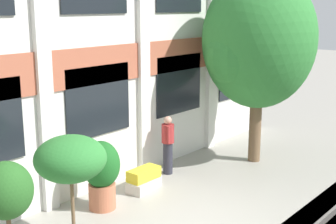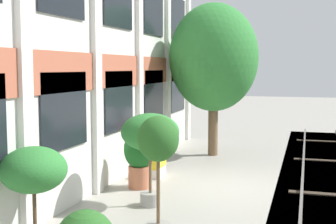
% 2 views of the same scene
% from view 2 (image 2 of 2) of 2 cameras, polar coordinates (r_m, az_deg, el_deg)
% --- Properties ---
extents(ground_plane, '(80.00, 80.00, 0.00)m').
position_cam_2_polar(ground_plane, '(12.89, 6.08, -8.94)').
color(ground_plane, '#9E998E').
extents(apartment_facade, '(15.91, 0.64, 8.25)m').
position_cam_2_polar(apartment_facade, '(13.43, -7.05, 9.28)').
color(apartment_facade, silver).
rests_on(apartment_facade, ground).
extents(rail_tracks, '(23.55, 2.80, 0.43)m').
position_cam_2_polar(rail_tracks, '(12.74, 19.28, -10.02)').
color(rail_tracks, '#5B5449').
rests_on(rail_tracks, ground).
extents(broadleaf_tree, '(3.36, 3.20, 5.50)m').
position_cam_2_polar(broadleaf_tree, '(16.96, 5.58, 6.33)').
color(broadleaf_tree, brown).
rests_on(broadleaf_tree, ground).
extents(potted_plant_terracotta_small, '(1.19, 1.19, 1.81)m').
position_cam_2_polar(potted_plant_terracotta_small, '(8.66, -16.07, -6.91)').
color(potted_plant_terracotta_small, beige).
rests_on(potted_plant_terracotta_small, ground).
extents(potted_plant_tall_urn, '(1.35, 1.35, 2.16)m').
position_cam_2_polar(potted_plant_tall_urn, '(10.72, -2.19, -2.81)').
color(potted_plant_tall_urn, gray).
rests_on(potted_plant_tall_urn, ground).
extents(potted_plant_square_trough, '(1.01, 0.57, 0.55)m').
position_cam_2_polar(potted_plant_square_trough, '(13.90, -1.53, -6.75)').
color(potted_plant_square_trough, beige).
rests_on(potted_plant_square_trough, ground).
extents(potted_plant_stone_basin, '(0.85, 0.85, 1.58)m').
position_cam_2_polar(potted_plant_stone_basin, '(12.46, -3.47, -5.29)').
color(potted_plant_stone_basin, '#B76647').
rests_on(potted_plant_stone_basin, ground).
extents(potted_plant_low_pan, '(0.79, 0.79, 2.30)m').
position_cam_2_polar(potted_plant_low_pan, '(8.81, -1.21, -4.30)').
color(potted_plant_low_pan, gray).
rests_on(potted_plant_low_pan, ground).
extents(resident_by_doorway, '(0.41, 0.39, 1.61)m').
position_cam_2_polar(resident_by_doorway, '(15.05, -1.04, -3.48)').
color(resident_by_doorway, '#282833').
rests_on(resident_by_doorway, ground).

